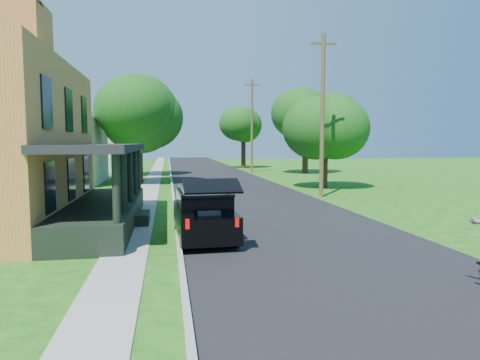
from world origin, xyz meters
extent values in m
plane|color=#164F0F|center=(0.00, 0.00, 0.00)|extent=(140.00, 140.00, 0.00)
cube|color=black|center=(0.00, 20.00, 0.00)|extent=(8.00, 120.00, 0.02)
cube|color=gray|center=(-4.05, 20.00, 0.00)|extent=(0.15, 120.00, 0.12)
cube|color=gray|center=(-5.60, 20.00, 0.00)|extent=(1.30, 120.00, 0.03)
cube|color=gray|center=(-9.50, 6.00, 0.00)|extent=(6.50, 1.20, 0.03)
cube|color=#E78443|center=(-9.50, 6.00, 7.40)|extent=(1.60, 2.20, 1.60)
cube|color=black|center=(-6.80, 6.00, 0.45)|extent=(2.40, 10.00, 0.90)
cube|color=black|center=(-6.80, 6.00, 3.00)|extent=(2.60, 10.30, 0.25)
cube|color=#B9B6A4|center=(-13.50, 24.00, 2.50)|extent=(8.00, 8.00, 5.00)
pyramid|color=black|center=(-13.50, 24.00, 7.20)|extent=(12.78, 12.78, 2.20)
cube|color=#B9B6A4|center=(-13.50, 40.00, 2.50)|extent=(8.00, 8.00, 5.00)
pyramid|color=black|center=(-13.50, 40.00, 7.20)|extent=(12.78, 12.78, 2.20)
cube|color=black|center=(-3.20, 2.96, 0.62)|extent=(1.92, 4.28, 0.81)
cube|color=black|center=(-3.21, 3.11, 1.27)|extent=(1.72, 2.67, 0.53)
cube|color=black|center=(-3.21, 3.11, 1.56)|extent=(1.76, 2.76, 0.08)
cube|color=black|center=(-3.13, 0.90, 1.96)|extent=(1.66, 0.93, 0.37)
cube|color=#38373D|center=(-3.15, 1.70, 0.91)|extent=(0.69, 0.60, 0.43)
cube|color=white|center=(-3.91, 3.08, 1.65)|extent=(0.14, 2.32, 0.06)
cube|color=white|center=(-2.50, 3.13, 1.65)|extent=(0.14, 2.32, 0.06)
cube|color=#990505|center=(-3.83, 0.85, 0.91)|extent=(0.12, 0.06, 0.29)
cube|color=#990505|center=(-2.42, 0.90, 0.91)|extent=(0.12, 0.06, 0.29)
cylinder|color=black|center=(-4.02, 4.32, 0.33)|extent=(0.25, 0.66, 0.65)
cylinder|color=black|center=(-2.48, 4.38, 0.33)|extent=(0.25, 0.66, 0.65)
cylinder|color=black|center=(-3.92, 1.55, 0.33)|extent=(0.25, 0.66, 0.65)
cylinder|color=black|center=(-2.38, 1.60, 0.33)|extent=(0.25, 0.66, 0.65)
cylinder|color=black|center=(-6.52, 22.89, 1.75)|extent=(0.66, 0.66, 3.49)
sphere|color=#286B1C|center=(-6.52, 22.89, 5.31)|extent=(6.36, 6.36, 5.45)
sphere|color=#286B1C|center=(-6.07, 22.67, 6.52)|extent=(5.51, 5.51, 4.72)
sphere|color=#286B1C|center=(-7.10, 23.20, 5.91)|extent=(5.65, 5.65, 4.85)
cylinder|color=black|center=(-7.10, 31.13, 1.99)|extent=(0.69, 0.69, 3.97)
sphere|color=#286B1C|center=(-7.10, 31.13, 5.78)|extent=(6.36, 6.36, 5.43)
sphere|color=#286B1C|center=(-6.74, 30.74, 6.99)|extent=(5.52, 5.52, 4.70)
sphere|color=#286B1C|center=(-7.53, 31.65, 6.39)|extent=(5.66, 5.66, 4.82)
cylinder|color=black|center=(6.39, 17.27, 1.24)|extent=(0.53, 0.53, 2.47)
sphere|color=#286B1C|center=(6.39, 17.27, 3.93)|extent=(4.37, 4.37, 4.37)
sphere|color=#286B1C|center=(6.76, 16.99, 4.90)|extent=(3.79, 3.79, 3.78)
sphere|color=#286B1C|center=(5.92, 17.65, 4.41)|extent=(3.89, 3.89, 3.88)
cylinder|color=black|center=(9.62, 31.16, 2.01)|extent=(0.60, 0.60, 4.02)
sphere|color=#286B1C|center=(9.62, 31.16, 5.79)|extent=(5.38, 5.38, 5.31)
sphere|color=#286B1C|center=(10.03, 30.84, 6.97)|extent=(4.66, 4.66, 4.61)
sphere|color=#286B1C|center=(9.09, 31.59, 6.38)|extent=(4.78, 4.78, 4.72)
cylinder|color=black|center=(5.00, 41.45, 1.68)|extent=(0.64, 0.64, 3.36)
sphere|color=#286B1C|center=(5.00, 41.45, 4.90)|extent=(5.34, 5.34, 4.61)
sphere|color=#286B1C|center=(5.33, 41.09, 5.92)|extent=(4.63, 4.63, 3.99)
sphere|color=#286B1C|center=(4.59, 41.92, 5.41)|extent=(4.75, 4.75, 4.10)
cylinder|color=brown|center=(4.50, 12.68, 4.68)|extent=(0.26, 0.26, 9.36)
cube|color=brown|center=(4.50, 12.68, 8.80)|extent=(1.50, 0.19, 0.11)
cylinder|color=brown|center=(4.50, 33.55, 4.88)|extent=(0.25, 0.25, 9.76)
cube|color=brown|center=(4.50, 33.55, 9.20)|extent=(1.51, 0.12, 0.11)
camera|label=1|loc=(-4.36, -11.04, 3.19)|focal=32.00mm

